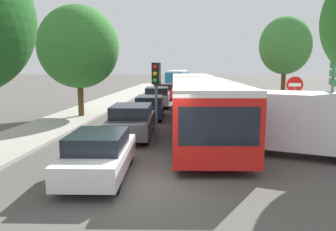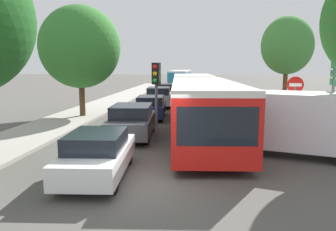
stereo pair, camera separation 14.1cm
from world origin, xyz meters
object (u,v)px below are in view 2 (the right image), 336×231
Objects in this scene: queued_car_silver at (159,97)px; queued_car_red at (165,91)px; queued_car_navy at (151,107)px; tree_left_mid at (80,47)px; articulated_bus at (198,98)px; city_bus_rear at (181,77)px; queued_car_graphite at (132,121)px; white_van at (301,122)px; queued_car_black at (174,88)px; no_entry_sign at (294,99)px; direction_sign_post at (333,83)px; queued_car_white at (98,154)px; traffic_light at (156,84)px; tree_right_mid at (287,46)px.

queued_car_silver is 5.46m from queued_car_red.
tree_left_mid is at bearing 88.54° from queued_car_navy.
articulated_bus reaches higher than city_bus_rear.
queued_car_graphite is at bearing 177.22° from queued_car_red.
queued_car_silver is 0.85× the size of white_van.
queued_car_black is (0.02, 22.76, -0.08)m from queued_car_graphite.
white_van is (3.82, -5.60, -0.26)m from articulated_bus.
queued_car_red reaches higher than queued_car_black.
city_bus_rear is at bearing -168.68° from no_entry_sign.
queued_car_red is (-0.10, 5.46, -0.01)m from queued_car_silver.
no_entry_sign is at bearing 46.51° from articulated_bus.
queued_car_graphite is (0.11, -35.99, -0.64)m from city_bus_rear.
direction_sign_post is at bearing -157.20° from queued_car_red.
white_van is at bearing -69.26° from queued_car_white.
city_bus_rear is at bearing 82.24° from tree_left_mid.
queued_car_black is at bearing -162.76° from no_entry_sign.
queued_car_graphite is at bearing -50.74° from tree_left_mid.
city_bus_rear is 2.54× the size of queued_car_red.
queued_car_red is 1.31× the size of traffic_light.
traffic_light is (1.25, -0.92, 1.73)m from queued_car_graphite.
articulated_bus is 8.05m from tree_left_mid.
white_van is at bearing -142.96° from queued_car_navy.
queued_car_graphite is 1.58× the size of no_entry_sign.
tree_left_mid is at bearing 174.59° from city_bus_rear.
queued_car_white is 5.37m from queued_car_graphite.
queued_car_silver is 1.02× the size of queued_car_red.
articulated_bus is 5.38m from no_entry_sign.
queued_car_silver is (-0.36, 16.67, 0.08)m from queued_car_white.
white_van is 2.69m from direction_sign_post.
queued_car_black is at bearing 76.12° from tree_left_mid.
queued_car_graphite is at bearing 177.28° from queued_car_silver.
queued_car_silver is at bearing -158.70° from traffic_light.
queued_car_black is 0.74× the size of white_van.
queued_car_black is 23.78m from traffic_light.
queued_car_white is at bearing 177.25° from queued_car_graphite.
queued_car_graphite is (-0.11, 5.37, 0.07)m from queued_car_white.
articulated_bus is 8.65m from queued_car_silver.
city_bus_rear is 36.81m from no_entry_sign.
tree_right_mid reaches higher than traffic_light.
traffic_light reaches higher than queued_car_white.
articulated_bus is 4.48m from queued_car_graphite.
queued_car_silver is (-0.13, -24.69, -0.62)m from city_bus_rear.
direction_sign_post is 14.17m from tree_left_mid.
queued_car_red is at bearing 143.79° from tree_right_mid.
city_bus_rear is 3.15× the size of direction_sign_post.
city_bus_rear is 37.66m from direction_sign_post.
queued_car_navy is at bearing -128.02° from no_entry_sign.
queued_car_red is 12.36m from tree_right_mid.
tree_right_mid is (9.10, -12.93, 3.97)m from queued_car_black.
queued_car_white is at bearing -52.99° from no_entry_sign.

